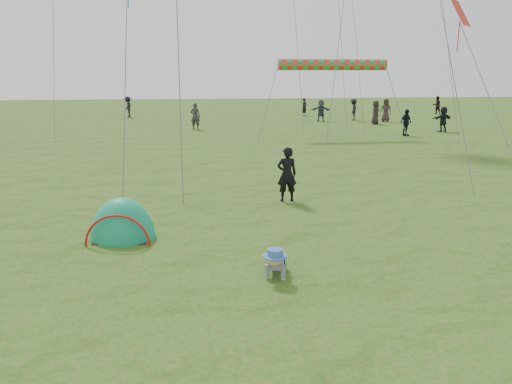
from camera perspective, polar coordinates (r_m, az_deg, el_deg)
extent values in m
plane|color=#19570E|center=(9.64, 3.61, -8.67)|extent=(140.00, 140.00, 0.00)
ellipsoid|color=teal|center=(11.69, -14.92, -5.12)|extent=(1.57, 1.35, 1.87)
imported|color=black|center=(14.43, 3.55, 2.03)|extent=(0.58, 0.39, 1.59)
imported|color=black|center=(45.40, 5.56, 9.63)|extent=(0.69, 0.65, 1.59)
imported|color=black|center=(50.31, 19.96, 9.31)|extent=(0.82, 0.64, 1.67)
imported|color=black|center=(45.17, -14.42, 9.40)|extent=(1.04, 1.32, 1.79)
imported|color=#362A28|center=(40.90, 14.61, 9.03)|extent=(1.05, 0.96, 1.79)
imported|color=#30394B|center=(40.26, 7.43, 9.21)|extent=(1.64, 1.09, 1.70)
imported|color=black|center=(31.60, 16.76, 7.61)|extent=(1.01, 0.79, 1.60)
imported|color=black|center=(41.59, 11.06, 9.22)|extent=(0.92, 1.25, 1.73)
imported|color=black|center=(38.65, 13.49, 8.84)|extent=(0.98, 1.01, 1.75)
imported|color=black|center=(34.64, 20.61, 7.79)|extent=(1.58, 0.88, 1.62)
imported|color=#2C2B32|center=(34.12, -6.95, 8.58)|extent=(0.73, 0.57, 1.77)
cylinder|color=red|center=(30.34, 8.76, 14.19)|extent=(6.45, 0.64, 0.64)
plane|color=red|center=(23.16, 22.34, 18.45)|extent=(1.33, 1.33, 1.08)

